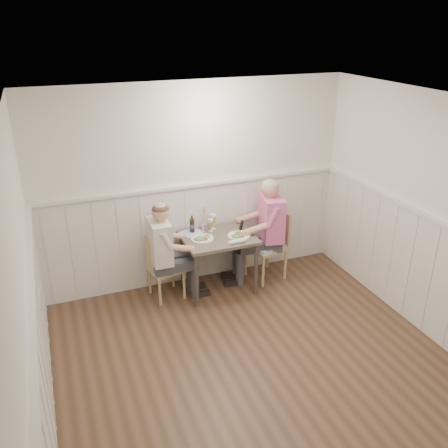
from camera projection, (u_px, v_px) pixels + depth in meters
name	position (u px, v px, depth m)	size (l,w,h in m)	color
ground_plane	(271.00, 384.00, 4.59)	(4.50, 4.50, 0.00)	#493220
room_shell	(278.00, 244.00, 3.97)	(4.04, 4.54, 2.60)	white
wainscot	(244.00, 288.00, 4.89)	(4.00, 4.49, 1.34)	silver
dining_table	(218.00, 244.00, 5.95)	(0.88, 0.70, 0.75)	#50463B
chair_right	(270.00, 242.00, 6.30)	(0.53, 0.53, 0.94)	tan
chair_left	(162.00, 266.00, 5.84)	(0.44, 0.44, 0.81)	tan
man_in_pink	(267.00, 238.00, 6.22)	(0.72, 0.51, 1.43)	#3F3F47
diner_cream	(164.00, 260.00, 5.76)	(0.61, 0.42, 1.31)	#3F3F47
plate_man	(238.00, 235.00, 5.88)	(0.28, 0.28, 0.07)	white
plate_diner	(201.00, 238.00, 5.80)	(0.29, 0.29, 0.07)	white
beer_glass_a	(213.00, 219.00, 6.05)	(0.08, 0.08, 0.21)	silver
beer_glass_b	(211.00, 223.00, 6.00)	(0.07, 0.07, 0.17)	silver
beer_bottle	(192.00, 225.00, 5.98)	(0.06, 0.06, 0.23)	black
rolled_napkin	(237.00, 242.00, 5.71)	(0.22, 0.06, 0.05)	white
grass_vase	(203.00, 219.00, 6.03)	(0.04, 0.04, 0.34)	silver
gingham_mat	(191.00, 232.00, 6.01)	(0.33, 0.30, 0.01)	#6374C0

